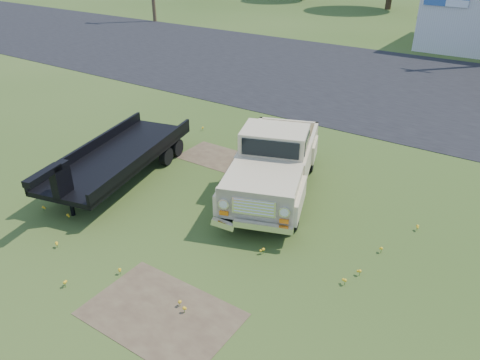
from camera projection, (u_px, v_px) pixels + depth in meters
The scene contains 6 objects.
ground at pixel (196, 222), 12.25m from camera, with size 140.00×140.00×0.00m, color #324D19.
asphalt_lot at pixel (385, 84), 23.22m from camera, with size 90.00×14.00×0.02m, color black.
dirt_patch_a at pixel (161, 314), 9.32m from camera, with size 3.00×2.00×0.01m, color brown.
dirt_patch_b at pixel (215, 157), 15.79m from camera, with size 2.20×1.60×0.01m, color brown.
vintage_pickup_truck at pixel (274, 161), 13.19m from camera, with size 2.13×5.49×1.99m, color beige, non-canonical shape.
flatbed_trailer at pixel (118, 153), 14.07m from camera, with size 2.03×6.10×1.66m, color black, non-canonical shape.
Camera 1 is at (6.68, -7.88, 6.76)m, focal length 35.00 mm.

